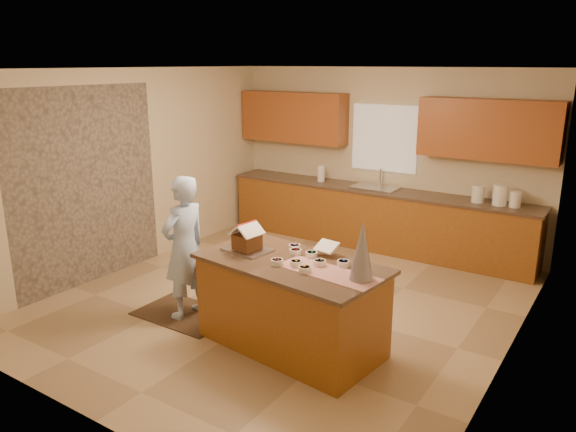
# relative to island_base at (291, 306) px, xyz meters

# --- Properties ---
(floor) EXTENTS (5.50, 5.50, 0.00)m
(floor) POSITION_rel_island_base_xyz_m (-0.64, 0.87, -0.43)
(floor) COLOR tan
(floor) RESTS_ON ground
(ceiling) EXTENTS (5.50, 5.50, 0.00)m
(ceiling) POSITION_rel_island_base_xyz_m (-0.64, 0.87, 2.27)
(ceiling) COLOR silver
(ceiling) RESTS_ON floor
(wall_back) EXTENTS (5.50, 5.50, 0.00)m
(wall_back) POSITION_rel_island_base_xyz_m (-0.64, 3.62, 0.92)
(wall_back) COLOR beige
(wall_back) RESTS_ON floor
(wall_front) EXTENTS (5.50, 5.50, 0.00)m
(wall_front) POSITION_rel_island_base_xyz_m (-0.64, -1.88, 0.92)
(wall_front) COLOR beige
(wall_front) RESTS_ON floor
(wall_left) EXTENTS (5.50, 5.50, 0.00)m
(wall_left) POSITION_rel_island_base_xyz_m (-3.14, 0.87, 0.92)
(wall_left) COLOR beige
(wall_left) RESTS_ON floor
(wall_right) EXTENTS (5.50, 5.50, 0.00)m
(wall_right) POSITION_rel_island_base_xyz_m (1.86, 0.87, 0.92)
(wall_right) COLOR beige
(wall_right) RESTS_ON floor
(stone_accent) EXTENTS (0.00, 2.50, 2.50)m
(stone_accent) POSITION_rel_island_base_xyz_m (-3.12, 0.07, 0.82)
(stone_accent) COLOR gray
(stone_accent) RESTS_ON wall_left
(window_curtain) EXTENTS (1.05, 0.03, 1.00)m
(window_curtain) POSITION_rel_island_base_xyz_m (-0.64, 3.59, 1.22)
(window_curtain) COLOR white
(window_curtain) RESTS_ON wall_back
(back_counter_base) EXTENTS (4.80, 0.60, 0.88)m
(back_counter_base) POSITION_rel_island_base_xyz_m (-0.64, 3.32, 0.01)
(back_counter_base) COLOR brown
(back_counter_base) RESTS_ON floor
(back_counter_top) EXTENTS (4.85, 0.63, 0.04)m
(back_counter_top) POSITION_rel_island_base_xyz_m (-0.64, 3.32, 0.47)
(back_counter_top) COLOR brown
(back_counter_top) RESTS_ON back_counter_base
(upper_cabinet_left) EXTENTS (1.85, 0.35, 0.80)m
(upper_cabinet_left) POSITION_rel_island_base_xyz_m (-2.19, 3.44, 1.47)
(upper_cabinet_left) COLOR #9F4922
(upper_cabinet_left) RESTS_ON wall_back
(upper_cabinet_right) EXTENTS (1.85, 0.35, 0.80)m
(upper_cabinet_right) POSITION_rel_island_base_xyz_m (0.91, 3.44, 1.47)
(upper_cabinet_right) COLOR #9F4922
(upper_cabinet_right) RESTS_ON wall_back
(sink) EXTENTS (0.70, 0.45, 0.12)m
(sink) POSITION_rel_island_base_xyz_m (-0.64, 3.32, 0.46)
(sink) COLOR silver
(sink) RESTS_ON back_counter_top
(faucet) EXTENTS (0.03, 0.03, 0.28)m
(faucet) POSITION_rel_island_base_xyz_m (-0.64, 3.50, 0.63)
(faucet) COLOR silver
(faucet) RESTS_ON back_counter_top
(island_base) EXTENTS (1.87, 1.10, 0.87)m
(island_base) POSITION_rel_island_base_xyz_m (0.00, 0.00, 0.00)
(island_base) COLOR brown
(island_base) RESTS_ON floor
(island_top) EXTENTS (1.96, 1.18, 0.04)m
(island_top) POSITION_rel_island_base_xyz_m (0.00, -0.00, 0.45)
(island_top) COLOR brown
(island_top) RESTS_ON island_base
(table_runner) EXTENTS (1.02, 0.47, 0.01)m
(table_runner) POSITION_rel_island_base_xyz_m (0.44, -0.05, 0.48)
(table_runner) COLOR #9E110B
(table_runner) RESTS_ON island_top
(baking_tray) EXTENTS (0.49, 0.39, 0.02)m
(baking_tray) POSITION_rel_island_base_xyz_m (-0.54, 0.02, 0.49)
(baking_tray) COLOR silver
(baking_tray) RESTS_ON island_top
(cookbook) EXTENTS (0.24, 0.19, 0.09)m
(cookbook) POSITION_rel_island_base_xyz_m (0.19, 0.35, 0.56)
(cookbook) COLOR white
(cookbook) RESTS_ON island_top
(tinsel_tree) EXTENTS (0.24, 0.24, 0.54)m
(tinsel_tree) POSITION_rel_island_base_xyz_m (0.77, -0.04, 0.74)
(tinsel_tree) COLOR #9F9EA9
(tinsel_tree) RESTS_ON island_top
(rug) EXTENTS (1.08, 0.71, 0.01)m
(rug) POSITION_rel_island_base_xyz_m (-1.40, -0.06, -0.43)
(rug) COLOR black
(rug) RESTS_ON floor
(boy) EXTENTS (0.43, 0.61, 1.60)m
(boy) POSITION_rel_island_base_xyz_m (-1.35, -0.06, 0.38)
(boy) COLOR #ADC8F5
(boy) RESTS_ON rug
(canister_a) EXTENTS (0.17, 0.17, 0.23)m
(canister_a) POSITION_rel_island_base_xyz_m (0.88, 3.32, 0.60)
(canister_a) COLOR white
(canister_a) RESTS_ON back_counter_top
(canister_b) EXTENTS (0.19, 0.19, 0.27)m
(canister_b) POSITION_rel_island_base_xyz_m (1.17, 3.32, 0.62)
(canister_b) COLOR white
(canister_b) RESTS_ON back_counter_top
(canister_c) EXTENTS (0.15, 0.15, 0.21)m
(canister_c) POSITION_rel_island_base_xyz_m (1.37, 3.32, 0.59)
(canister_c) COLOR white
(canister_c) RESTS_ON back_counter_top
(paper_towel) EXTENTS (0.12, 0.12, 0.25)m
(paper_towel) POSITION_rel_island_base_xyz_m (-1.58, 3.32, 0.61)
(paper_towel) COLOR white
(paper_towel) RESTS_ON back_counter_top
(gingerbread_house) EXTENTS (0.30, 0.31, 0.28)m
(gingerbread_house) POSITION_rel_island_base_xyz_m (-0.54, 0.02, 0.60)
(gingerbread_house) COLOR brown
(gingerbread_house) RESTS_ON baking_tray
(candy_bowls) EXTENTS (0.76, 0.59, 0.05)m
(candy_bowls) POSITION_rel_island_base_xyz_m (0.12, 0.07, 0.50)
(candy_bowls) COLOR green
(candy_bowls) RESTS_ON island_top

